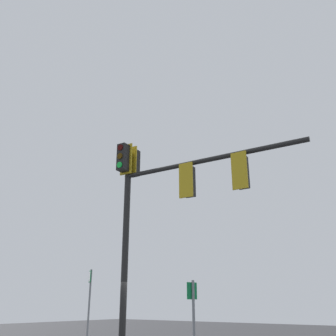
# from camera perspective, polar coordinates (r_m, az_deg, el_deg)

# --- Properties ---
(signal_mast_assembly) EXTENTS (5.92, 1.16, 6.88)m
(signal_mast_assembly) POSITION_cam_1_polar(r_m,az_deg,el_deg) (11.53, -1.40, -4.20)
(signal_mast_assembly) COLOR black
(signal_mast_assembly) RESTS_ON ground
(route_sign_primary) EXTENTS (0.28, 0.18, 3.14)m
(route_sign_primary) POSITION_cam_1_polar(r_m,az_deg,el_deg) (15.33, -11.78, -19.37)
(route_sign_primary) COLOR slate
(route_sign_primary) RESTS_ON ground
(route_sign_secondary) EXTENTS (0.12, 0.32, 2.45)m
(route_sign_secondary) POSITION_cam_1_polar(r_m,az_deg,el_deg) (9.94, 3.82, -21.90)
(route_sign_secondary) COLOR slate
(route_sign_secondary) RESTS_ON ground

